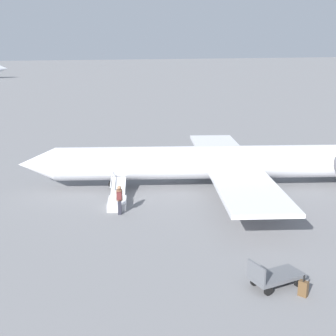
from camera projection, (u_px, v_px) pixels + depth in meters
The scene contains 6 objects.
ground_plane at pixel (214, 186), 32.76m from camera, with size 600.00×600.00×0.00m, color slate.
airplane_main at pixel (227, 162), 32.35m from camera, with size 26.52×20.67×5.94m.
boarding_stairs at pixel (117, 200), 28.80m from camera, with size 2.25×4.12×1.55m.
passenger at pixel (119, 198), 27.11m from camera, with size 0.43×0.57×1.74m.
luggage_cart at pixel (274, 276), 19.04m from camera, with size 2.29×1.30×1.22m.
suitcase at pixel (303, 288), 18.36m from camera, with size 0.37×0.42×0.88m.
Camera 1 is at (14.64, 27.91, 9.57)m, focal length 50.00 mm.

